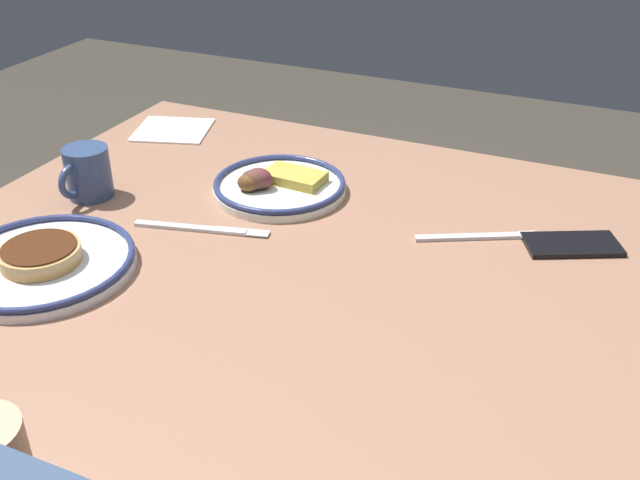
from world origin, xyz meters
name	(u,v)px	position (x,y,z in m)	size (l,w,h in m)	color
dining_table	(303,308)	(0.00, 0.00, 0.63)	(1.19, 0.99, 0.72)	#9C6E55
plate_near_main	(278,185)	(0.13, -0.18, 0.74)	(0.24, 0.24, 0.05)	white
plate_center_pancakes	(42,262)	(0.33, 0.19, 0.74)	(0.27, 0.27, 0.04)	white
coffee_mug	(87,172)	(0.42, -0.03, 0.77)	(0.08, 0.11, 0.09)	#334772
cell_phone	(572,245)	(-0.37, -0.19, 0.73)	(0.14, 0.07, 0.01)	black
paper_napkin	(173,130)	(0.47, -0.35, 0.73)	(0.15, 0.14, 0.00)	white
fork_near	(478,237)	(-0.23, -0.16, 0.73)	(0.18, 0.11, 0.01)	silver
butter_knife	(202,228)	(0.18, -0.01, 0.73)	(0.22, 0.07, 0.01)	silver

